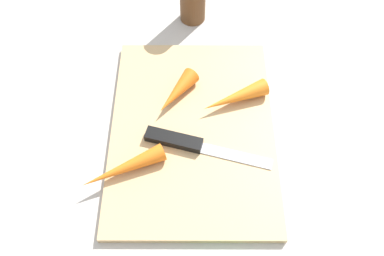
% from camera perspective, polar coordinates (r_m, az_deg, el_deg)
% --- Properties ---
extents(ground_plane, '(1.40, 1.40, 0.00)m').
position_cam_1_polar(ground_plane, '(0.63, 0.00, -0.57)').
color(ground_plane, '#ADA8A0').
extents(cutting_board, '(0.36, 0.26, 0.01)m').
position_cam_1_polar(cutting_board, '(0.63, 0.00, -0.29)').
color(cutting_board, tan).
rests_on(cutting_board, ground_plane).
extents(knife, '(0.07, 0.20, 0.01)m').
position_cam_1_polar(knife, '(0.60, -1.55, -2.04)').
color(knife, '#B7B7BC').
rests_on(knife, cutting_board).
extents(carrot_shortest, '(0.09, 0.08, 0.03)m').
position_cam_1_polar(carrot_shortest, '(0.64, -2.37, 5.22)').
color(carrot_shortest, orange).
rests_on(carrot_shortest, cutting_board).
extents(carrot_medium, '(0.07, 0.11, 0.03)m').
position_cam_1_polar(carrot_medium, '(0.64, 6.26, 4.47)').
color(carrot_medium, orange).
rests_on(carrot_medium, cutting_board).
extents(carrot_longest, '(0.08, 0.13, 0.03)m').
position_cam_1_polar(carrot_longest, '(0.58, -10.11, -5.84)').
color(carrot_longest, orange).
rests_on(carrot_longest, cutting_board).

